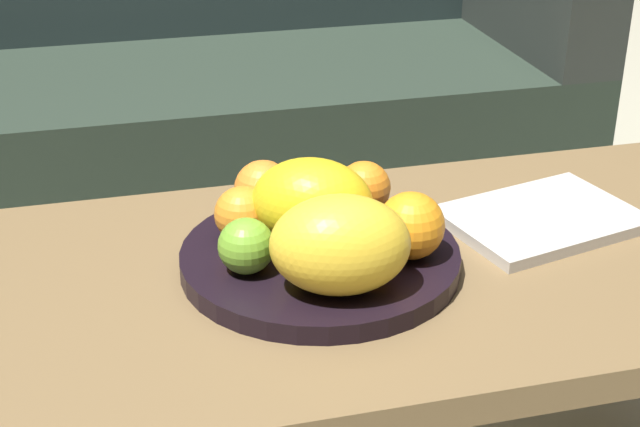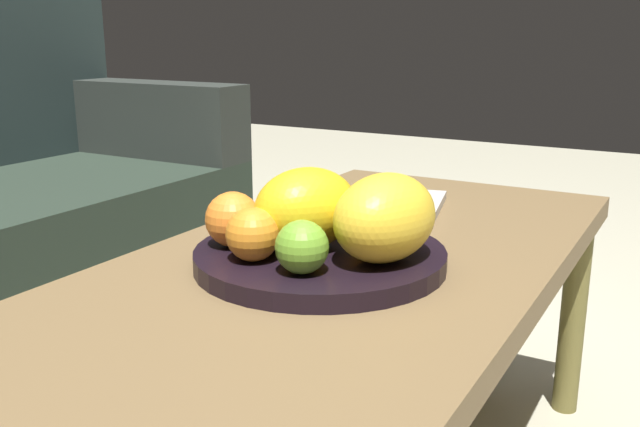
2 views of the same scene
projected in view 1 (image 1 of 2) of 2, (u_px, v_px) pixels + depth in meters
coffee_table at (353, 301)px, 1.20m from camera, size 1.19×0.56×0.45m
couch at (200, 95)px, 2.21m from camera, size 1.70×0.70×0.90m
fruit_bowl at (320, 259)px, 1.17m from camera, size 0.35×0.35×0.03m
melon_large_front at (312, 203)px, 1.16m from camera, size 0.19×0.17×0.11m
melon_smaller_beside at (340, 245)px, 1.06m from camera, size 0.18×0.14×0.12m
orange_front at (242, 214)px, 1.18m from camera, size 0.07×0.07×0.07m
orange_left at (364, 188)px, 1.25m from camera, size 0.07×0.07×0.07m
orange_right at (411, 226)px, 1.13m from camera, size 0.08×0.08×0.08m
orange_back at (263, 189)px, 1.24m from camera, size 0.08×0.08×0.08m
apple_front at (246, 246)px, 1.10m from camera, size 0.07×0.07×0.07m
banana_bunch at (305, 208)px, 1.20m from camera, size 0.18×0.14×0.06m
magazine at (542, 219)px, 1.28m from camera, size 0.28×0.23×0.02m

